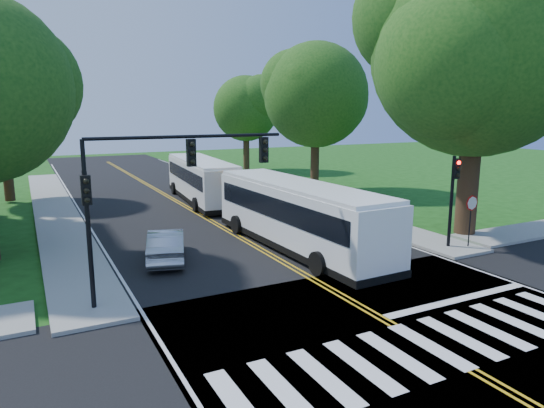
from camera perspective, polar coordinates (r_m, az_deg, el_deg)
ground at (r=15.45m, az=16.68°, el=-14.97°), size 140.00×140.00×0.00m
road at (r=30.29m, az=-7.49°, el=-1.82°), size 14.00×96.00×0.01m
cross_road at (r=15.45m, az=16.68°, el=-14.95°), size 60.00×12.00×0.01m
center_line at (r=34.00m, az=-9.78°, el=-0.47°), size 0.36×70.00×0.01m
edge_line_w at (r=32.68m, az=-21.22°, el=-1.52°), size 0.12×70.00×0.01m
edge_line_e at (r=36.56m, az=0.42°, el=0.48°), size 0.12×70.00×0.01m
crosswalk at (r=15.13m, az=18.03°, el=-15.57°), size 12.60×3.00×0.01m
stop_bar at (r=18.82m, az=21.11°, el=-10.43°), size 6.60×0.40×0.01m
sidewalk_nw at (r=35.50m, az=-24.16°, el=-0.70°), size 2.60×40.00×0.15m
sidewalk_ne at (r=39.86m, az=0.34°, el=1.44°), size 2.60×40.00×0.15m
tree_ne_big at (r=27.64m, az=23.10°, el=16.29°), size 10.80×10.80×14.91m
tree_west_far at (r=39.87m, az=-29.31°, el=10.07°), size 7.60×7.60×10.67m
tree_east_mid at (r=40.06m, az=5.19°, el=12.62°), size 8.40×8.40×11.93m
tree_east_far at (r=54.65m, az=-3.09°, el=11.13°), size 7.20×7.20×10.34m
signal_nw at (r=16.93m, az=-13.21°, el=2.99°), size 7.15×0.46×5.66m
signal_ne at (r=24.62m, az=20.54°, el=1.65°), size 0.30×0.46×4.40m
stop_sign at (r=25.07m, az=22.40°, el=-0.49°), size 0.76×0.08×2.53m
bus_lead at (r=23.44m, az=3.03°, el=-1.19°), size 3.33×12.59×3.24m
bus_follow at (r=36.24m, az=-8.31°, el=2.90°), size 3.70×12.23×3.12m
hatchback at (r=22.20m, az=-12.33°, el=-4.73°), size 2.72×4.66×1.45m
suv at (r=29.76m, az=5.29°, el=-0.68°), size 3.74×5.26×1.33m
dark_sedan at (r=31.20m, az=3.10°, el=-0.16°), size 2.39×4.61×1.28m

